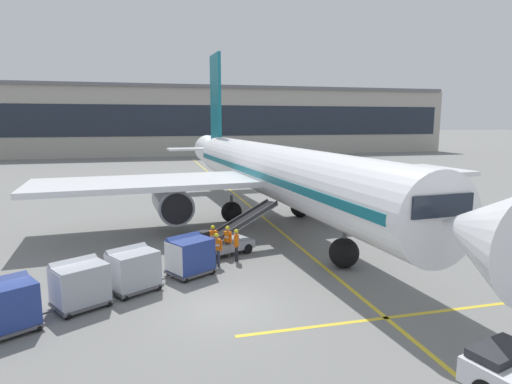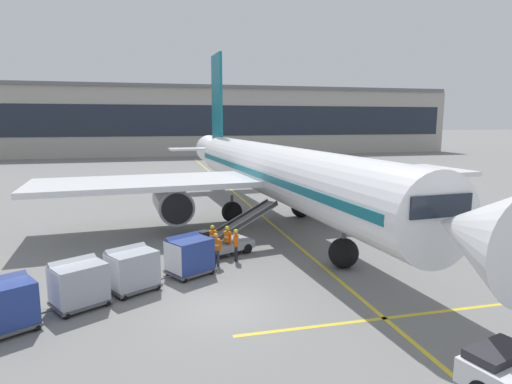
{
  "view_description": "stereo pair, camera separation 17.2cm",
  "coord_description": "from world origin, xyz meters",
  "px_view_note": "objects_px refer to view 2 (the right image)",
  "views": [
    {
      "loc": [
        -2.71,
        -15.94,
        7.34
      ],
      "look_at": [
        3.54,
        8.78,
        3.12
      ],
      "focal_mm": 30.14,
      "sensor_mm": 36.0,
      "label": 1
    },
    {
      "loc": [
        -2.54,
        -15.99,
        7.34
      ],
      "look_at": [
        3.54,
        8.78,
        3.12
      ],
      "focal_mm": 30.14,
      "sensor_mm": 36.0,
      "label": 2
    }
  ],
  "objects_px": {
    "baggage_cart_fourth": "(3,304)",
    "safety_cone_engine_keepout": "(204,235)",
    "ground_crew_by_loader": "(213,238)",
    "parked_airplane": "(272,171)",
    "baggage_cart_second": "(132,269)",
    "belt_loader": "(226,239)",
    "ground_crew_by_carts": "(236,243)",
    "baggage_cart_third": "(78,283)",
    "ground_crew_wingwalker": "(227,239)",
    "baggage_cart_lead": "(189,255)",
    "ground_crew_marshaller": "(216,247)"
  },
  "relations": [
    {
      "from": "baggage_cart_second",
      "to": "belt_loader",
      "type": "bearing_deg",
      "value": 41.26
    },
    {
      "from": "baggage_cart_second",
      "to": "safety_cone_engine_keepout",
      "type": "bearing_deg",
      "value": 60.5
    },
    {
      "from": "ground_crew_by_carts",
      "to": "ground_crew_by_loader",
      "type": "bearing_deg",
      "value": 132.69
    },
    {
      "from": "belt_loader",
      "to": "ground_crew_by_carts",
      "type": "relative_size",
      "value": 3.13
    },
    {
      "from": "belt_loader",
      "to": "ground_crew_by_loader",
      "type": "xyz_separation_m",
      "value": [
        -0.79,
        -0.29,
        0.18
      ]
    },
    {
      "from": "parked_airplane",
      "to": "belt_loader",
      "type": "xyz_separation_m",
      "value": [
        -4.54,
        -6.71,
        -2.93
      ]
    },
    {
      "from": "belt_loader",
      "to": "baggage_cart_fourth",
      "type": "bearing_deg",
      "value": -142.17
    },
    {
      "from": "baggage_cart_lead",
      "to": "ground_crew_by_carts",
      "type": "bearing_deg",
      "value": 29.2
    },
    {
      "from": "ground_crew_by_carts",
      "to": "baggage_cart_second",
      "type": "bearing_deg",
      "value": -151.19
    },
    {
      "from": "ground_crew_by_loader",
      "to": "ground_crew_marshaller",
      "type": "bearing_deg",
      "value": -92.34
    },
    {
      "from": "ground_crew_by_carts",
      "to": "baggage_cart_third",
      "type": "bearing_deg",
      "value": -150.37
    },
    {
      "from": "ground_crew_by_loader",
      "to": "baggage_cart_third",
      "type": "bearing_deg",
      "value": -139.34
    },
    {
      "from": "ground_crew_by_carts",
      "to": "ground_crew_wingwalker",
      "type": "height_order",
      "value": "same"
    },
    {
      "from": "baggage_cart_third",
      "to": "ground_crew_marshaller",
      "type": "xyz_separation_m",
      "value": [
        6.04,
        3.51,
        -0.0
      ]
    },
    {
      "from": "baggage_cart_fourth",
      "to": "ground_crew_wingwalker",
      "type": "xyz_separation_m",
      "value": [
        9.09,
        6.43,
        -0.0
      ]
    },
    {
      "from": "belt_loader",
      "to": "baggage_cart_lead",
      "type": "distance_m",
      "value": 3.72
    },
    {
      "from": "parked_airplane",
      "to": "ground_crew_wingwalker",
      "type": "distance_m",
      "value": 9.11
    },
    {
      "from": "baggage_cart_second",
      "to": "baggage_cart_lead",
      "type": "bearing_deg",
      "value": 28.42
    },
    {
      "from": "parked_airplane",
      "to": "ground_crew_by_carts",
      "type": "relative_size",
      "value": 24.15
    },
    {
      "from": "parked_airplane",
      "to": "baggage_cart_second",
      "type": "xyz_separation_m",
      "value": [
        -9.45,
        -11.01,
        -2.76
      ]
    },
    {
      "from": "baggage_cart_second",
      "to": "ground_crew_by_loader",
      "type": "xyz_separation_m",
      "value": [
        4.12,
        4.02,
        -0.0
      ]
    },
    {
      "from": "ground_crew_by_loader",
      "to": "ground_crew_marshaller",
      "type": "distance_m",
      "value": 1.74
    },
    {
      "from": "baggage_cart_fourth",
      "to": "ground_crew_by_loader",
      "type": "relative_size",
      "value": 1.58
    },
    {
      "from": "baggage_cart_lead",
      "to": "baggage_cart_second",
      "type": "bearing_deg",
      "value": -151.58
    },
    {
      "from": "parked_airplane",
      "to": "safety_cone_engine_keepout",
      "type": "xyz_separation_m",
      "value": [
        -5.41,
        -3.88,
        -3.41
      ]
    },
    {
      "from": "baggage_cart_second",
      "to": "ground_crew_wingwalker",
      "type": "relative_size",
      "value": 1.58
    },
    {
      "from": "belt_loader",
      "to": "ground_crew_by_carts",
      "type": "xyz_separation_m",
      "value": [
        0.28,
        -1.45,
        0.18
      ]
    },
    {
      "from": "parked_airplane",
      "to": "ground_crew_by_loader",
      "type": "bearing_deg",
      "value": -127.31
    },
    {
      "from": "ground_crew_by_loader",
      "to": "ground_crew_wingwalker",
      "type": "xyz_separation_m",
      "value": [
        0.75,
        -0.37,
        0.0
      ]
    },
    {
      "from": "ground_crew_wingwalker",
      "to": "baggage_cart_second",
      "type": "bearing_deg",
      "value": -143.14
    },
    {
      "from": "ground_crew_by_carts",
      "to": "ground_crew_wingwalker",
      "type": "distance_m",
      "value": 0.86
    },
    {
      "from": "parked_airplane",
      "to": "safety_cone_engine_keepout",
      "type": "relative_size",
      "value": 58.91
    },
    {
      "from": "baggage_cart_lead",
      "to": "ground_crew_by_carts",
      "type": "xyz_separation_m",
      "value": [
        2.6,
        1.45,
        -0.0
      ]
    },
    {
      "from": "parked_airplane",
      "to": "baggage_cart_third",
      "type": "relative_size",
      "value": 15.33
    },
    {
      "from": "baggage_cart_lead",
      "to": "safety_cone_engine_keepout",
      "type": "relative_size",
      "value": 3.84
    },
    {
      "from": "ground_crew_wingwalker",
      "to": "safety_cone_engine_keepout",
      "type": "xyz_separation_m",
      "value": [
        -0.82,
        3.49,
        -0.65
      ]
    },
    {
      "from": "baggage_cart_third",
      "to": "ground_crew_by_loader",
      "type": "relative_size",
      "value": 1.58
    },
    {
      "from": "baggage_cart_third",
      "to": "baggage_cart_fourth",
      "type": "bearing_deg",
      "value": -145.13
    },
    {
      "from": "baggage_cart_second",
      "to": "ground_crew_by_loader",
      "type": "relative_size",
      "value": 1.58
    },
    {
      "from": "ground_crew_by_loader",
      "to": "ground_crew_by_carts",
      "type": "relative_size",
      "value": 1.0
    },
    {
      "from": "baggage_cart_second",
      "to": "ground_crew_by_loader",
      "type": "bearing_deg",
      "value": 44.3
    },
    {
      "from": "baggage_cart_fourth",
      "to": "safety_cone_engine_keepout",
      "type": "xyz_separation_m",
      "value": [
        8.26,
        9.92,
        -0.65
      ]
    },
    {
      "from": "baggage_cart_second",
      "to": "safety_cone_engine_keepout",
      "type": "relative_size",
      "value": 3.84
    },
    {
      "from": "ground_crew_by_loader",
      "to": "safety_cone_engine_keepout",
      "type": "distance_m",
      "value": 3.19
    },
    {
      "from": "baggage_cart_lead",
      "to": "ground_crew_wingwalker",
      "type": "relative_size",
      "value": 1.58
    },
    {
      "from": "baggage_cart_second",
      "to": "ground_crew_by_carts",
      "type": "xyz_separation_m",
      "value": [
        5.19,
        2.85,
        -0.0
      ]
    },
    {
      "from": "baggage_cart_third",
      "to": "ground_crew_by_carts",
      "type": "bearing_deg",
      "value": 29.63
    },
    {
      "from": "ground_crew_by_loader",
      "to": "baggage_cart_second",
      "type": "bearing_deg",
      "value": -135.7
    },
    {
      "from": "baggage_cart_second",
      "to": "ground_crew_by_loader",
      "type": "distance_m",
      "value": 5.75
    },
    {
      "from": "parked_airplane",
      "to": "ground_crew_by_carts",
      "type": "height_order",
      "value": "parked_airplane"
    }
  ]
}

